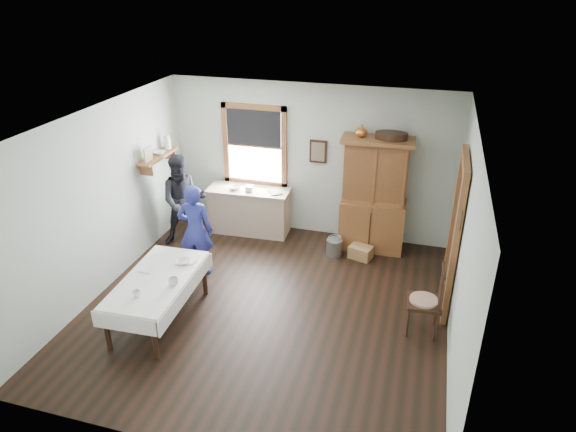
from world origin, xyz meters
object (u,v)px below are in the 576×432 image
(work_counter, at_px, (249,211))
(woman_blue, at_px, (196,233))
(spindle_chair, at_px, (425,299))
(figure_dark, at_px, (184,203))
(dining_table, at_px, (159,299))
(pail, at_px, (334,247))
(china_hutch, at_px, (374,196))
(wicker_basket, at_px, (361,252))

(work_counter, distance_m, woman_blue, 1.60)
(spindle_chair, xyz_separation_m, figure_dark, (-4.12, 1.41, 0.24))
(work_counter, bearing_deg, dining_table, -98.62)
(woman_blue, bearing_deg, pail, -158.38)
(china_hutch, bearing_deg, woman_blue, -150.99)
(figure_dark, bearing_deg, wicker_basket, -22.31)
(work_counter, height_order, china_hutch, china_hutch)
(dining_table, xyz_separation_m, woman_blue, (-0.02, 1.27, 0.36))
(wicker_basket, height_order, figure_dark, figure_dark)
(work_counter, bearing_deg, figure_dark, -147.11)
(pail, bearing_deg, figure_dark, -174.58)
(dining_table, xyz_separation_m, wicker_basket, (2.40, 2.41, -0.23))
(pail, relative_size, figure_dark, 0.19)
(china_hutch, height_order, pail, china_hutch)
(dining_table, xyz_separation_m, spindle_chair, (3.47, 0.73, 0.17))
(spindle_chair, height_order, figure_dark, figure_dark)
(work_counter, bearing_deg, woman_blue, -104.01)
(woman_blue, bearing_deg, work_counter, -109.22)
(work_counter, relative_size, spindle_chair, 1.45)
(work_counter, height_order, dining_table, work_counter)
(figure_dark, bearing_deg, work_counter, 8.30)
(wicker_basket, relative_size, figure_dark, 0.25)
(pail, bearing_deg, wicker_basket, 3.11)
(dining_table, bearing_deg, pail, 50.73)
(figure_dark, bearing_deg, pail, -21.97)
(work_counter, xyz_separation_m, spindle_chair, (3.18, -2.09, 0.09))
(work_counter, relative_size, pail, 5.08)
(spindle_chair, relative_size, woman_blue, 0.73)
(work_counter, height_order, pail, work_counter)
(pail, bearing_deg, spindle_chair, -47.68)
(woman_blue, bearing_deg, china_hutch, -156.50)
(wicker_basket, bearing_deg, woman_blue, -154.63)
(spindle_chair, bearing_deg, pail, 128.98)
(china_hutch, xyz_separation_m, woman_blue, (-2.52, -1.55, -0.29))
(dining_table, bearing_deg, woman_blue, 90.91)
(pail, bearing_deg, woman_blue, -150.37)
(figure_dark, bearing_deg, dining_table, -100.51)
(spindle_chair, xyz_separation_m, woman_blue, (-3.49, 0.54, 0.19))
(china_hutch, xyz_separation_m, dining_table, (-2.50, -2.81, -0.65))
(work_counter, bearing_deg, pail, -17.14)
(pail, height_order, wicker_basket, pail)
(china_hutch, distance_m, spindle_chair, 2.35)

